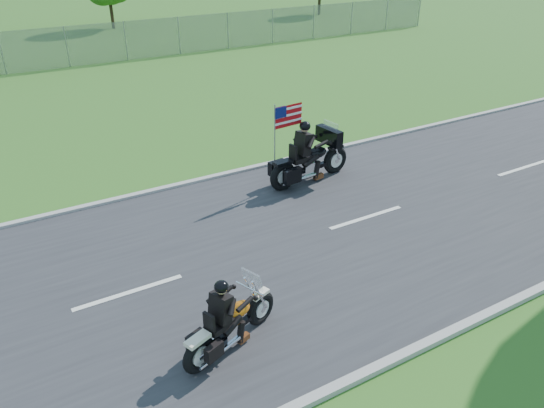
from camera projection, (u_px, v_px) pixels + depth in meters
ground at (220, 265)px, 11.40m from camera, size 420.00×420.00×0.00m
road at (220, 264)px, 11.39m from camera, size 120.00×8.00×0.04m
curb_north at (157, 191)px, 14.47m from camera, size 120.00×0.18×0.12m
curb_south at (331, 390)px, 8.29m from camera, size 120.00×0.18×0.12m
motorcycle_lead at (230, 325)px, 8.99m from camera, size 2.11×1.03×1.48m
motorcycle_follow at (310, 161)px, 14.80m from camera, size 2.75×0.96×2.29m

